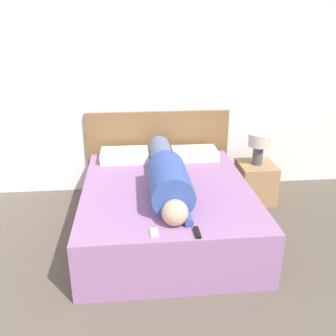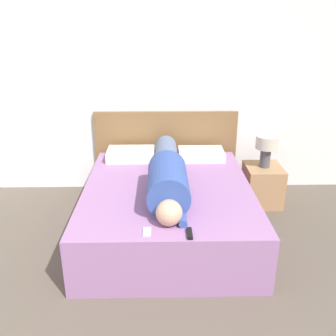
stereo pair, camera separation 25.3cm
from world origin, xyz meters
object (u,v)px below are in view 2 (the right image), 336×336
Objects in this scene: nightstand at (262,185)px; tv_remote at (190,233)px; pillow_near_headboard at (131,154)px; pillow_second at (201,154)px; table_lamp at (266,146)px; cell_phone at (147,232)px; bed at (168,209)px; person_lying at (167,175)px.

nightstand is 1.86m from tv_remote.
pillow_near_headboard reaches higher than tv_remote.
pillow_second is 3.52× the size of tv_remote.
nightstand is at bearing 57.45° from tv_remote.
table_lamp reaches higher than cell_phone.
bed is 0.93m from pillow_second.
person_lying is at bearing -92.28° from bed.
bed is at bearing -117.88° from pillow_second.
pillow_second is at bearing 0.00° from pillow_near_headboard.
nightstand is at bearing 90.00° from table_lamp.
nightstand is (1.14, 0.63, -0.03)m from bed.
pillow_near_headboard reaches higher than nightstand.
tv_remote reaches higher than nightstand.
tv_remote is at bearing -80.67° from bed.
pillow_near_headboard is at bearing 180.00° from pillow_second.
nightstand is at bearing 48.90° from cell_phone.
pillow_near_headboard is at bearing 98.18° from cell_phone.
table_lamp is at bearing 32.44° from person_lying.
nightstand is 1.42m from person_lying.
cell_phone is at bearing -101.52° from bed.
tv_remote is (0.15, -0.91, 0.27)m from bed.
bed is at bearing -150.91° from table_lamp.
person_lying is 0.97m from pillow_near_headboard.
pillow_near_headboard is 3.70× the size of tv_remote.
cell_phone is at bearing -109.64° from pillow_second.
bed is at bearing 99.33° from tv_remote.
tv_remote reaches higher than bed.
person_lying is 3.36× the size of pillow_second.
pillow_near_headboard reaches higher than cell_phone.
table_lamp is at bearing -5.32° from pillow_near_headboard.
bed is at bearing 87.72° from person_lying.
table_lamp is (1.14, 0.63, 0.45)m from bed.
cell_phone is (0.24, -1.65, -0.05)m from pillow_near_headboard.
pillow_near_headboard is 1.05× the size of pillow_second.
table_lamp is 0.21× the size of person_lying.
person_lying is (-1.14, -0.72, 0.44)m from nightstand.
pillow_near_headboard reaches higher than bed.
pillow_near_headboard is 4.27× the size of cell_phone.
person_lying is 3.19× the size of pillow_near_headboard.
bed is 4.32× the size of nightstand.
table_lamp is 2.48× the size of tv_remote.
pillow_near_headboard is 0.83m from pillow_second.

